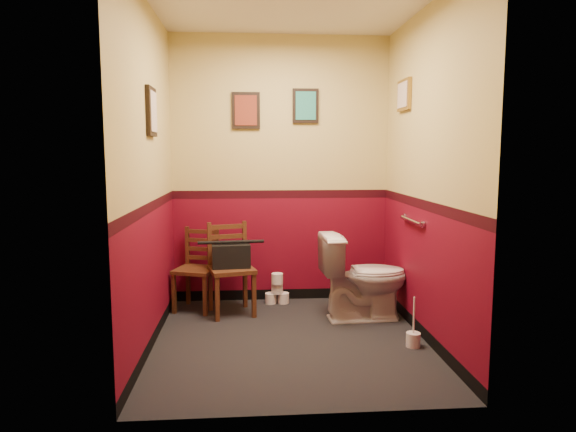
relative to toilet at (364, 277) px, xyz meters
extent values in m
cube|color=black|center=(-0.72, -0.51, -0.39)|extent=(2.20, 2.40, 0.00)
cube|color=#5E0719|center=(-0.72, 0.69, 0.96)|extent=(2.20, 0.00, 2.70)
cube|color=#5E0719|center=(-0.72, -1.71, 0.96)|extent=(2.20, 0.00, 2.70)
cube|color=#5E0719|center=(-1.82, -0.51, 0.96)|extent=(0.00, 2.40, 2.70)
cube|color=#5E0719|center=(0.38, -0.51, 0.96)|extent=(0.00, 2.40, 2.70)
cylinder|color=silver|center=(0.35, -0.26, 0.56)|extent=(0.03, 0.50, 0.03)
cylinder|color=silver|center=(0.37, -0.51, 0.56)|extent=(0.02, 0.06, 0.06)
cylinder|color=silver|center=(0.37, -0.01, 0.56)|extent=(0.02, 0.06, 0.06)
cube|color=black|center=(-1.07, 0.67, 1.56)|extent=(0.28, 0.03, 0.36)
cube|color=maroon|center=(-1.07, 0.66, 1.56)|extent=(0.22, 0.01, 0.30)
cube|color=black|center=(-0.47, 0.67, 1.61)|extent=(0.26, 0.03, 0.34)
cube|color=teal|center=(-0.47, 0.66, 1.61)|extent=(0.20, 0.01, 0.28)
cube|color=black|center=(-1.80, -0.41, 1.46)|extent=(0.03, 0.30, 0.38)
cube|color=#C6B19B|center=(-1.79, -0.41, 1.46)|extent=(0.01, 0.24, 0.31)
cube|color=olive|center=(0.36, 0.09, 1.66)|extent=(0.03, 0.34, 0.28)
cube|color=#C6B19B|center=(0.35, 0.09, 1.66)|extent=(0.01, 0.28, 0.22)
imported|color=white|center=(0.00, 0.00, 0.00)|extent=(0.83, 0.50, 0.79)
cylinder|color=silver|center=(0.24, -0.72, -0.34)|extent=(0.11, 0.11, 0.11)
cylinder|color=silver|center=(0.24, -0.72, -0.15)|extent=(0.02, 0.02, 0.32)
cube|color=#58301A|center=(-1.57, 0.39, 0.01)|extent=(0.47, 0.47, 0.04)
cube|color=#58301A|center=(-1.77, 0.29, -0.19)|extent=(0.04, 0.04, 0.40)
cube|color=#58301A|center=(-1.67, 0.59, -0.19)|extent=(0.04, 0.04, 0.40)
cube|color=#58301A|center=(-1.47, 0.19, -0.19)|extent=(0.04, 0.04, 0.40)
cube|color=#58301A|center=(-1.37, 0.49, -0.19)|extent=(0.04, 0.04, 0.40)
cube|color=#58301A|center=(-1.67, 0.60, 0.20)|extent=(0.04, 0.04, 0.40)
cube|color=#58301A|center=(-1.37, 0.50, 0.20)|extent=(0.04, 0.04, 0.40)
cube|color=#58301A|center=(-1.52, 0.55, 0.09)|extent=(0.29, 0.11, 0.04)
cube|color=#58301A|center=(-1.52, 0.55, 0.18)|extent=(0.29, 0.11, 0.04)
cube|color=#58301A|center=(-1.52, 0.55, 0.27)|extent=(0.29, 0.11, 0.04)
cube|color=#58301A|center=(-1.52, 0.55, 0.36)|extent=(0.29, 0.11, 0.04)
cube|color=#58301A|center=(-1.22, 0.24, 0.04)|extent=(0.49, 0.49, 0.04)
cube|color=#58301A|center=(-1.35, 0.03, -0.18)|extent=(0.05, 0.05, 0.43)
cube|color=#58301A|center=(-1.43, 0.36, -0.18)|extent=(0.05, 0.05, 0.43)
cube|color=#58301A|center=(-1.01, 0.11, -0.18)|extent=(0.05, 0.05, 0.43)
cube|color=#58301A|center=(-1.09, 0.45, -0.18)|extent=(0.05, 0.05, 0.43)
cube|color=#58301A|center=(-1.43, 0.37, 0.26)|extent=(0.05, 0.04, 0.43)
cube|color=#58301A|center=(-1.10, 0.45, 0.26)|extent=(0.05, 0.04, 0.43)
cube|color=#58301A|center=(-1.26, 0.41, 0.14)|extent=(0.32, 0.10, 0.04)
cube|color=#58301A|center=(-1.26, 0.41, 0.23)|extent=(0.32, 0.10, 0.04)
cube|color=#58301A|center=(-1.26, 0.41, 0.33)|extent=(0.32, 0.10, 0.04)
cube|color=#58301A|center=(-1.26, 0.41, 0.43)|extent=(0.32, 0.10, 0.04)
cube|color=black|center=(-1.22, 0.24, 0.17)|extent=(0.37, 0.21, 0.22)
cylinder|color=black|center=(-1.22, 0.24, 0.30)|extent=(0.31, 0.06, 0.03)
cylinder|color=silver|center=(-0.83, 0.55, -0.34)|extent=(0.12, 0.12, 0.11)
cylinder|color=silver|center=(-0.71, 0.55, -0.34)|extent=(0.12, 0.12, 0.11)
cylinder|color=silver|center=(-0.77, 0.54, -0.23)|extent=(0.12, 0.12, 0.11)
cylinder|color=silver|center=(-0.77, 0.52, -0.13)|extent=(0.12, 0.12, 0.11)
camera|label=1|loc=(-1.05, -4.55, 1.14)|focal=32.00mm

